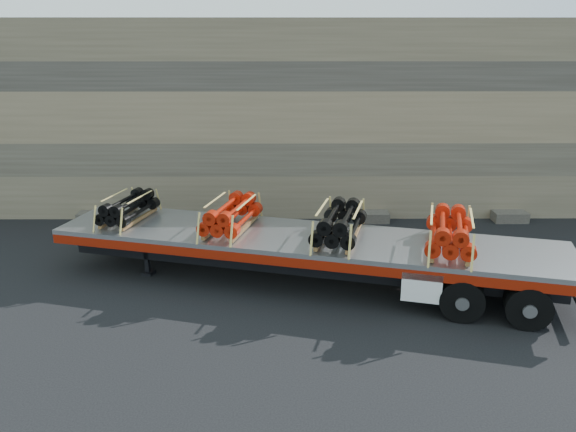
# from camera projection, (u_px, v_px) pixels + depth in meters

# --- Properties ---
(ground) EXTENTS (120.00, 120.00, 0.00)m
(ground) POSITION_uv_depth(u_px,v_px,m) (326.00, 274.00, 15.88)
(ground) COLOR black
(ground) RESTS_ON ground
(rock_wall) EXTENTS (44.00, 3.00, 7.00)m
(rock_wall) POSITION_uv_depth(u_px,v_px,m) (316.00, 118.00, 20.98)
(rock_wall) COLOR #7A6B54
(rock_wall) RESTS_ON ground
(trailer) EXTENTS (13.82, 6.03, 1.36)m
(trailer) POSITION_uv_depth(u_px,v_px,m) (304.00, 259.00, 15.16)
(trailer) COLOR #9D9FA4
(trailer) RESTS_ON ground
(bundle_front) EXTENTS (1.47, 2.17, 0.70)m
(bundle_front) POSITION_uv_depth(u_px,v_px,m) (128.00, 209.00, 16.09)
(bundle_front) COLOR black
(bundle_front) RESTS_ON trailer
(bundle_midfront) EXTENTS (1.64, 2.42, 0.79)m
(bundle_midfront) POSITION_uv_depth(u_px,v_px,m) (231.00, 216.00, 15.32)
(bundle_midfront) COLOR #B51D09
(bundle_midfront) RESTS_ON trailer
(bundle_midrear) EXTENTS (1.69, 2.50, 0.81)m
(bundle_midrear) POSITION_uv_depth(u_px,v_px,m) (339.00, 224.00, 14.60)
(bundle_midrear) COLOR black
(bundle_midrear) RESTS_ON trailer
(bundle_rear) EXTENTS (1.72, 2.55, 0.82)m
(bundle_rear) POSITION_uv_depth(u_px,v_px,m) (450.00, 233.00, 13.93)
(bundle_rear) COLOR #B51D09
(bundle_rear) RESTS_ON trailer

